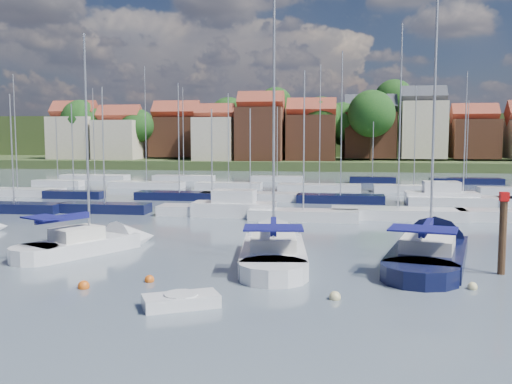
# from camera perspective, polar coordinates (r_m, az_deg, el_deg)

# --- Properties ---
(ground) EXTENTS (260.00, 260.00, 0.00)m
(ground) POSITION_cam_1_polar(r_m,az_deg,el_deg) (67.37, 5.53, -0.18)
(ground) COLOR #4E5C6A
(ground) RESTS_ON ground
(sailboat_left) EXTENTS (7.04, 10.01, 13.61)m
(sailboat_left) POSITION_cam_1_polar(r_m,az_deg,el_deg) (35.29, -15.51, -5.03)
(sailboat_left) COLOR silver
(sailboat_left) RESTS_ON ground
(sailboat_centre) EXTENTS (4.87, 12.98, 17.16)m
(sailboat_centre) POSITION_cam_1_polar(r_m,az_deg,el_deg) (32.61, 1.76, -5.72)
(sailboat_centre) COLOR silver
(sailboat_centre) RESTS_ON ground
(sailboat_navy) EXTENTS (6.69, 14.28, 19.03)m
(sailboat_navy) POSITION_cam_1_polar(r_m,az_deg,el_deg) (33.92, 17.19, -5.54)
(sailboat_navy) COLOR black
(sailboat_navy) RESTS_ON ground
(tender) EXTENTS (3.26, 2.60, 0.64)m
(tender) POSITION_cam_1_polar(r_m,az_deg,el_deg) (23.16, -7.51, -10.75)
(tender) COLOR silver
(tender) RESTS_ON ground
(timber_piling) EXTENTS (0.40, 0.40, 6.31)m
(timber_piling) POSITION_cam_1_polar(r_m,az_deg,el_deg) (30.47, 23.37, -5.67)
(timber_piling) COLOR #4C331E
(timber_piling) RESTS_ON ground
(buoy_b) EXTENTS (0.52, 0.52, 0.52)m
(buoy_b) POSITION_cam_1_polar(r_m,az_deg,el_deg) (26.82, -16.85, -9.22)
(buoy_b) COLOR #D85914
(buoy_b) RESTS_ON ground
(buoy_c) EXTENTS (0.45, 0.45, 0.45)m
(buoy_c) POSITION_cam_1_polar(r_m,az_deg,el_deg) (27.27, -10.61, -8.82)
(buoy_c) COLOR #D85914
(buoy_c) RESTS_ON ground
(buoy_d) EXTENTS (0.49, 0.49, 0.49)m
(buoy_d) POSITION_cam_1_polar(r_m,az_deg,el_deg) (24.28, 7.89, -10.59)
(buoy_d) COLOR beige
(buoy_d) RESTS_ON ground
(buoy_e) EXTENTS (0.53, 0.53, 0.53)m
(buoy_e) POSITION_cam_1_polar(r_m,az_deg,el_deg) (33.72, 3.73, -5.96)
(buoy_e) COLOR #D85914
(buoy_e) RESTS_ON ground
(buoy_f) EXTENTS (0.45, 0.45, 0.45)m
(buoy_f) POSITION_cam_1_polar(r_m,az_deg,el_deg) (27.33, 20.82, -9.07)
(buoy_f) COLOR beige
(buoy_f) RESTS_ON ground
(buoy_g) EXTENTS (0.51, 0.51, 0.51)m
(buoy_g) POSITION_cam_1_polar(r_m,az_deg,el_deg) (29.27, 4.11, -7.74)
(buoy_g) COLOR beige
(buoy_g) RESTS_ON ground
(buoy_h) EXTENTS (0.42, 0.42, 0.42)m
(buoy_h) POSITION_cam_1_polar(r_m,az_deg,el_deg) (24.47, -5.75, -10.43)
(buoy_h) COLOR #D85914
(buoy_h) RESTS_ON ground
(marina_field) EXTENTS (79.62, 41.41, 15.93)m
(marina_field) POSITION_cam_1_polar(r_m,az_deg,el_deg) (62.42, 7.02, -0.25)
(marina_field) COLOR silver
(marina_field) RESTS_ON ground
(far_shore_town) EXTENTS (212.46, 90.00, 22.27)m
(far_shore_town) POSITION_cam_1_polar(r_m,az_deg,el_deg) (159.61, 8.31, 4.77)
(far_shore_town) COLOR #3C4A25
(far_shore_town) RESTS_ON ground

